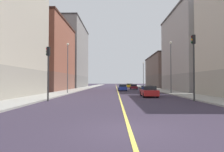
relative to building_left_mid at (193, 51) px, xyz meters
The scene contains 20 objects.
ground_plane 38.81m from the building_left_mid, 114.61° to the right, with size 400.00×400.00×0.00m, color #332A3A.
sidewalk_left 17.89m from the building_left_mid, 113.02° to the left, with size 3.77×168.00×0.15m, color #9E9B93.
sidewalk_right 30.42m from the building_left_mid, 150.14° to the left, with size 3.77×168.00×0.15m, color #9E9B93.
lane_center_stripe 23.06m from the building_left_mid, 137.29° to the left, with size 0.16×154.00×0.01m, color #E5D14C.
building_left_mid is the anchor object (origin of this frame).
building_left_far 25.42m from the building_left_mid, 90.00° to the left, with size 8.90×24.02×10.61m.
building_right_midblock 31.68m from the building_left_mid, behind, with size 8.90×19.10×15.58m.
building_right_distant 41.86m from the building_left_mid, 139.03° to the left, with size 8.90×25.60×21.78m.
traffic_light_left_near 24.27m from the building_left_mid, 110.79° to the right, with size 0.40×0.32×6.63m.
traffic_light_right_near 32.51m from the building_left_mid, 135.94° to the right, with size 0.40×0.32×5.46m.
street_lamp_left_near 13.31m from the building_left_mid, 125.50° to the right, with size 0.36×0.36×8.20m.
street_lamp_right_near 26.17m from the building_left_mid, 158.12° to the right, with size 0.36×0.36×8.15m.
street_lamp_left_far 22.03m from the building_left_mid, 110.11° to the left, with size 0.36×0.36×7.83m.
car_black 16.61m from the building_left_mid, 139.56° to the right, with size 2.00×4.33×1.32m.
car_yellow 26.25m from the building_left_mid, 117.83° to the left, with size 1.99×4.14×1.38m.
car_red 21.60m from the building_left_mid, 126.30° to the right, with size 1.94×4.45×1.38m.
car_silver 19.45m from the building_left_mid, 144.29° to the left, with size 2.04×4.37×1.35m.
car_white 32.77m from the building_left_mid, 111.10° to the left, with size 1.91×4.09×1.28m.
car_maroon 17.20m from the building_left_mid, 138.39° to the left, with size 1.95×4.13×1.29m.
car_blue 16.63m from the building_left_mid, behind, with size 1.87×4.24×1.35m.
Camera 1 is at (-0.59, -8.19, 1.94)m, focal length 32.51 mm.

